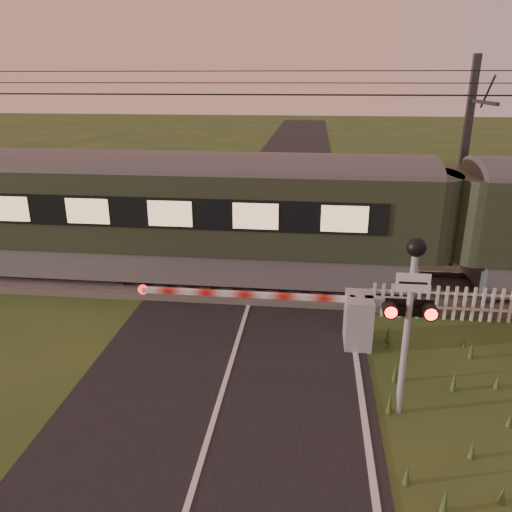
# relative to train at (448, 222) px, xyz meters

# --- Properties ---
(ground) EXTENTS (160.00, 160.00, 0.00)m
(ground) POSITION_rel_train_xyz_m (-5.45, -6.50, -2.09)
(ground) COLOR #29451A
(ground) RESTS_ON ground
(road) EXTENTS (6.00, 140.00, 0.03)m
(road) POSITION_rel_train_xyz_m (-5.43, -6.73, -2.08)
(road) COLOR black
(road) RESTS_ON ground
(track_bed) EXTENTS (140.00, 3.40, 0.39)m
(track_bed) POSITION_rel_train_xyz_m (-5.45, 0.00, -2.03)
(track_bed) COLOR #47423D
(track_bed) RESTS_ON ground
(overhead_wires) EXTENTS (120.00, 0.62, 0.62)m
(overhead_wires) POSITION_rel_train_xyz_m (-5.45, 0.00, 3.63)
(overhead_wires) COLOR black
(overhead_wires) RESTS_ON ground
(train) EXTENTS (38.81, 2.68, 3.61)m
(train) POSITION_rel_train_xyz_m (0.00, 0.00, 0.00)
(train) COLOR slate
(train) RESTS_ON ground
(boom_gate) EXTENTS (6.36, 0.94, 1.25)m
(boom_gate) POSITION_rel_train_xyz_m (-2.87, -3.43, -1.41)
(boom_gate) COLOR gray
(boom_gate) RESTS_ON ground
(crossing_signal) EXTENTS (0.88, 0.36, 3.44)m
(crossing_signal) POSITION_rel_train_xyz_m (-2.06, -5.96, 0.27)
(crossing_signal) COLOR gray
(crossing_signal) RESTS_ON ground
(picket_fence) EXTENTS (3.64, 0.08, 0.93)m
(picket_fence) POSITION_rel_train_xyz_m (-0.40, -1.89, -1.62)
(picket_fence) COLOR silver
(picket_fence) RESTS_ON ground
(catenary_mast) EXTENTS (0.21, 2.45, 6.61)m
(catenary_mast) POSITION_rel_train_xyz_m (0.84, 2.22, 1.35)
(catenary_mast) COLOR #2D2D30
(catenary_mast) RESTS_ON ground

